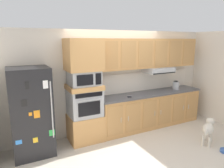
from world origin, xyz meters
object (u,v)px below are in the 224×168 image
(microwave, at_px, (84,78))
(screwdriver, at_px, (130,97))
(dog, at_px, (209,128))
(refrigerator, at_px, (31,112))
(built_in_oven, at_px, (85,102))
(electric_kettle, at_px, (176,85))

(microwave, xyz_separation_m, screwdriver, (1.08, -0.15, -0.53))
(microwave, height_order, dog, microwave)
(refrigerator, height_order, screwdriver, refrigerator)
(refrigerator, bearing_deg, built_in_oven, 3.43)
(refrigerator, bearing_deg, microwave, 3.43)
(built_in_oven, distance_m, microwave, 0.56)
(refrigerator, relative_size, electric_kettle, 7.33)
(refrigerator, distance_m, microwave, 1.27)
(screwdriver, bearing_deg, electric_kettle, 3.85)
(built_in_oven, height_order, dog, built_in_oven)
(built_in_oven, xyz_separation_m, microwave, (0.00, -0.00, 0.56))
(electric_kettle, bearing_deg, refrigerator, -179.69)
(built_in_oven, xyz_separation_m, electric_kettle, (2.65, -0.05, 0.13))
(electric_kettle, distance_m, dog, 1.51)
(refrigerator, xyz_separation_m, electric_kettle, (3.77, 0.02, 0.15))
(microwave, xyz_separation_m, electric_kettle, (2.65, -0.05, -0.43))
(microwave, height_order, electric_kettle, microwave)
(built_in_oven, distance_m, dog, 2.82)
(built_in_oven, height_order, microwave, microwave)
(microwave, bearing_deg, dog, -29.76)
(built_in_oven, bearing_deg, electric_kettle, -1.02)
(built_in_oven, relative_size, microwave, 1.09)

